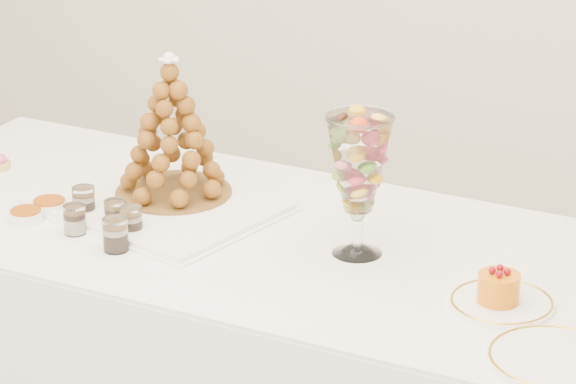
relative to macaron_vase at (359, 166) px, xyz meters
The scene contains 13 objects.
lace_tray 0.57m from the macaron_vase, behind, with size 0.54×0.41×0.02m, color white.
macaron_vase is the anchor object (origin of this frame).
cake_plate 0.43m from the macaron_vase, 13.89° to the right, with size 0.22×0.22×0.01m, color white.
spare_plate 0.63m from the macaron_vase, 26.26° to the right, with size 0.26×0.26×0.01m, color white.
verrine_a 0.69m from the macaron_vase, behind, with size 0.05×0.05×0.07m, color white.
verrine_b 0.59m from the macaron_vase, 165.69° to the right, with size 0.05×0.05×0.07m, color white.
verrine_c 0.55m from the macaron_vase, 162.43° to the right, with size 0.05×0.05×0.07m, color white.
verrine_d 0.67m from the macaron_vase, 161.35° to the right, with size 0.05×0.05×0.07m, color white.
verrine_e 0.56m from the macaron_vase, 153.29° to the right, with size 0.06×0.06×0.08m, color white.
ramekin_back 0.78m from the macaron_vase, 169.81° to the right, with size 0.09×0.09×0.03m, color white.
ramekin_front 0.81m from the macaron_vase, 164.78° to the right, with size 0.08×0.08×0.03m, color white.
croquembouche 0.53m from the macaron_vase, behind, with size 0.29×0.29×0.35m.
mousse_cake 0.41m from the macaron_vase, 14.87° to the right, with size 0.09×0.09×0.08m.
Camera 1 is at (1.36, -2.20, 2.06)m, focal length 85.00 mm.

